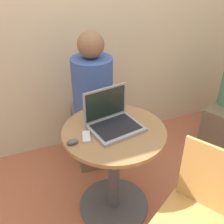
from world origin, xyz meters
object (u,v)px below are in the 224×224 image
object	(u,v)px
laptop	(112,120)
cell_phone	(86,137)
person_seated	(92,112)
chair_empty	(198,221)

from	to	relation	value
laptop	cell_phone	xyz separation A→B (m)	(-0.19, -0.06, -0.04)
cell_phone	person_seated	xyz separation A→B (m)	(0.22, 0.59, -0.21)
laptop	cell_phone	world-z (taller)	laptop
chair_empty	person_seated	distance (m)	1.18
chair_empty	person_seated	world-z (taller)	person_seated
laptop	chair_empty	bearing A→B (deg)	-68.77
laptop	person_seated	distance (m)	0.59
chair_empty	person_seated	bearing A→B (deg)	100.52
chair_empty	person_seated	size ratio (longest dim) A/B	0.70
laptop	person_seated	xyz separation A→B (m)	(0.03, 0.53, -0.25)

